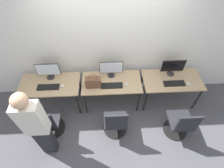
# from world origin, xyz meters

# --- Properties ---
(ground_plane) EXTENTS (20.00, 20.00, 0.00)m
(ground_plane) POSITION_xyz_m (0.00, 0.00, 0.00)
(ground_plane) COLOR #4C4C51
(wall_back) EXTENTS (12.00, 0.05, 2.80)m
(wall_back) POSITION_xyz_m (0.00, 0.77, 1.40)
(wall_back) COLOR silver
(wall_back) RESTS_ON ground_plane
(desk_left) EXTENTS (1.21, 0.64, 0.70)m
(desk_left) POSITION_xyz_m (-1.26, 0.32, 0.63)
(desk_left) COLOR tan
(desk_left) RESTS_ON ground_plane
(monitor_left) EXTENTS (0.48, 0.16, 0.38)m
(monitor_left) POSITION_xyz_m (-1.26, 0.50, 0.91)
(monitor_left) COLOR #2D2D2D
(monitor_left) RESTS_ON desk_left
(keyboard_left) EXTENTS (0.43, 0.15, 0.02)m
(keyboard_left) POSITION_xyz_m (-1.26, 0.23, 0.71)
(keyboard_left) COLOR black
(keyboard_left) RESTS_ON desk_left
(mouse_left) EXTENTS (0.06, 0.09, 0.03)m
(mouse_left) POSITION_xyz_m (-0.99, 0.24, 0.72)
(mouse_left) COLOR silver
(mouse_left) RESTS_ON desk_left
(office_chair_left) EXTENTS (0.48, 0.48, 0.87)m
(office_chair_left) POSITION_xyz_m (-1.24, -0.35, 0.35)
(office_chair_left) COLOR black
(office_chair_left) RESTS_ON ground_plane
(person_left) EXTENTS (0.36, 0.22, 1.70)m
(person_left) POSITION_xyz_m (-1.21, -0.72, 0.93)
(person_left) COLOR #232328
(person_left) RESTS_ON ground_plane
(desk_center) EXTENTS (1.21, 0.64, 0.70)m
(desk_center) POSITION_xyz_m (0.00, 0.32, 0.63)
(desk_center) COLOR tan
(desk_center) RESTS_ON ground_plane
(monitor_center) EXTENTS (0.48, 0.16, 0.38)m
(monitor_center) POSITION_xyz_m (0.00, 0.50, 0.91)
(monitor_center) COLOR #2D2D2D
(monitor_center) RESTS_ON desk_center
(keyboard_center) EXTENTS (0.43, 0.15, 0.02)m
(keyboard_center) POSITION_xyz_m (0.00, 0.21, 0.71)
(keyboard_center) COLOR black
(keyboard_center) RESTS_ON desk_center
(mouse_center) EXTENTS (0.06, 0.09, 0.03)m
(mouse_center) POSITION_xyz_m (0.29, 0.22, 0.72)
(mouse_center) COLOR silver
(mouse_center) RESTS_ON desk_center
(office_chair_center) EXTENTS (0.48, 0.48, 0.87)m
(office_chair_center) POSITION_xyz_m (0.04, -0.42, 0.35)
(office_chair_center) COLOR black
(office_chair_center) RESTS_ON ground_plane
(desk_right) EXTENTS (1.21, 0.64, 0.70)m
(desk_right) POSITION_xyz_m (1.26, 0.32, 0.63)
(desk_right) COLOR tan
(desk_right) RESTS_ON ground_plane
(monitor_right) EXTENTS (0.48, 0.16, 0.38)m
(monitor_right) POSITION_xyz_m (1.26, 0.48, 0.91)
(monitor_right) COLOR #2D2D2D
(monitor_right) RESTS_ON desk_right
(keyboard_right) EXTENTS (0.43, 0.15, 0.02)m
(keyboard_right) POSITION_xyz_m (1.26, 0.20, 0.71)
(keyboard_right) COLOR black
(keyboard_right) RESTS_ON desk_right
(mouse_right) EXTENTS (0.06, 0.09, 0.03)m
(mouse_right) POSITION_xyz_m (1.55, 0.18, 0.72)
(mouse_right) COLOR silver
(mouse_right) RESTS_ON desk_right
(office_chair_right) EXTENTS (0.48, 0.48, 0.87)m
(office_chair_right) POSITION_xyz_m (1.28, -0.52, 0.35)
(office_chair_right) COLOR black
(office_chair_right) RESTS_ON ground_plane
(handbag) EXTENTS (0.30, 0.18, 0.25)m
(handbag) POSITION_xyz_m (-0.36, 0.22, 0.82)
(handbag) COLOR brown
(handbag) RESTS_ON desk_center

